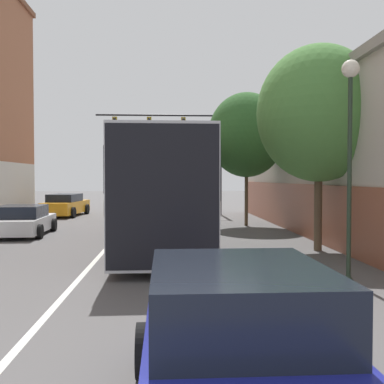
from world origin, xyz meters
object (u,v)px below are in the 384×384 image
at_px(hatchback_foreground, 242,355).
at_px(street_lamp, 350,133).
at_px(street_tree_near, 319,114).
at_px(street_tree_far, 247,135).
at_px(bus, 162,187).
at_px(parked_car_left_mid, 22,221).
at_px(traffic_signal_gantry, 179,137).
at_px(parked_car_left_near, 66,205).

xyz_separation_m(hatchback_foreground, street_lamp, (3.40, 5.85, 2.63)).
bearing_deg(street_tree_near, street_tree_far, 97.37).
xyz_separation_m(bus, street_tree_near, (5.03, -2.20, 2.37)).
relative_size(bus, parked_car_left_mid, 3.16).
height_order(bus, traffic_signal_gantry, traffic_signal_gantry).
bearing_deg(street_lamp, traffic_signal_gantry, 100.26).
distance_m(parked_car_left_near, street_tree_far, 12.49).
distance_m(traffic_signal_gantry, street_lamp, 18.96).
bearing_deg(street_lamp, hatchback_foreground, -120.15).
bearing_deg(street_tree_far, parked_car_left_mid, -161.82).
height_order(street_lamp, street_tree_far, street_tree_far).
distance_m(street_lamp, street_tree_near, 4.45).
bearing_deg(parked_car_left_mid, street_lamp, -133.19).
bearing_deg(bus, street_tree_near, -114.52).
xyz_separation_m(parked_car_left_near, traffic_signal_gantry, (7.03, 0.47, 4.25)).
xyz_separation_m(hatchback_foreground, parked_car_left_near, (-7.00, 23.98, -0.04)).
xyz_separation_m(parked_car_left_near, parked_car_left_mid, (0.37, -9.44, -0.08)).
xyz_separation_m(street_lamp, street_tree_far, (-0.25, 11.90, 1.10)).
height_order(hatchback_foreground, traffic_signal_gantry, traffic_signal_gantry).
height_order(bus, street_tree_near, street_tree_near).
bearing_deg(parked_car_left_near, hatchback_foreground, -158.32).
bearing_deg(traffic_signal_gantry, parked_car_left_near, -176.21).
xyz_separation_m(bus, hatchback_foreground, (0.90, -12.31, -1.32)).
relative_size(bus, street_tree_near, 1.97).
xyz_separation_m(hatchback_foreground, street_tree_near, (4.13, 10.11, 3.68)).
bearing_deg(hatchback_foreground, bus, 3.57).
bearing_deg(street_tree_near, parked_car_left_near, 128.75).
bearing_deg(hatchback_foreground, traffic_signal_gantry, -0.68).
bearing_deg(parked_car_left_near, parked_car_left_mid, -172.37).
distance_m(parked_car_left_near, street_tree_near, 18.17).
height_order(street_lamp, street_tree_near, street_tree_near).
bearing_deg(street_tree_near, hatchback_foreground, -112.24).
relative_size(parked_car_left_near, street_lamp, 0.97).
distance_m(bus, parked_car_left_near, 13.24).
relative_size(hatchback_foreground, parked_car_left_near, 0.82).
bearing_deg(street_lamp, bus, 123.62).
xyz_separation_m(hatchback_foreground, street_tree_far, (3.15, 17.75, 3.74)).
distance_m(parked_car_left_mid, street_lamp, 13.55).
relative_size(hatchback_foreground, street_tree_far, 0.61).
distance_m(bus, parked_car_left_mid, 6.32).
distance_m(bus, street_tree_near, 5.98).
xyz_separation_m(bus, street_lamp, (4.30, -6.46, 1.32)).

